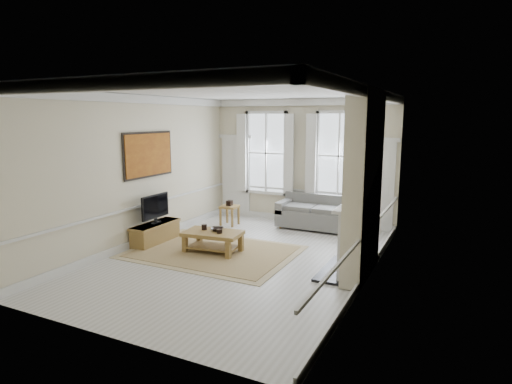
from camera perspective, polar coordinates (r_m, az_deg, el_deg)
The scene contains 23 objects.
floor at distance 8.99m, azimuth -2.07°, elevation -8.91°, with size 7.20×7.20×0.00m, color #B7B5AD.
ceiling at distance 8.52m, azimuth -2.22°, elevation 13.27°, with size 7.20×7.20×0.00m, color white.
back_wall at distance 11.86m, azimuth 6.11°, elevation 4.06°, with size 5.20×5.20×0.00m, color beige.
left_wall at distance 10.07m, azimuth -15.31°, elevation 2.72°, with size 7.20×7.20×0.00m, color beige.
right_wall at distance 7.72m, azimuth 15.12°, elevation 0.63°, with size 7.20×7.20×0.00m, color beige.
window_left at distance 12.20m, azimuth 1.39°, elevation 5.21°, with size 1.26×0.20×2.20m, color #B2BCC6, non-canonical shape.
window_right at distance 11.48m, azimuth 10.99°, elevation 4.74°, with size 1.26×0.20×2.20m, color #B2BCC6, non-canonical shape.
door_left at distance 12.74m, azimuth -2.70°, elevation 2.01°, with size 0.90×0.08×2.30m, color silver.
door_right at distance 11.37m, azimuth 15.74°, elevation 0.69°, with size 0.90×0.08×2.30m, color silver.
painting at distance 10.24m, azimuth -14.12°, elevation 4.86°, with size 0.05×1.66×1.06m, color #A5611C.
chimney_breast at distance 7.95m, azimuth 14.16°, elevation 0.93°, with size 0.35×1.70×3.38m, color beige.
hearth at distance 8.46m, azimuth 10.82°, elevation -10.13°, with size 0.55×1.50×0.05m, color black.
fireplace at distance 8.20m, azimuth 12.33°, elevation -5.65°, with size 0.21×1.45×1.33m.
mirror at distance 7.95m, azimuth 12.76°, elevation 3.53°, with size 0.06×1.26×1.06m, color #BD8B34.
sofa at distance 11.43m, azimuth 7.97°, elevation -3.00°, with size 1.92×0.94×0.88m.
side_table at distance 11.64m, azimuth -3.55°, elevation -2.34°, with size 0.46×0.46×0.54m.
rug at distance 9.46m, azimuth -5.74°, elevation -7.92°, with size 3.50×2.60×0.02m, color olive.
coffee_table at distance 9.35m, azimuth -5.78°, elevation -5.75°, with size 1.31×0.86×0.46m.
ceramic_pot_a at distance 9.48m, azimuth -6.92°, elevation -4.67°, with size 0.12×0.12×0.12m, color black.
ceramic_pot_b at distance 9.17m, azimuth -4.89°, elevation -5.23°, with size 0.12×0.12×0.09m, color black.
bowl at distance 9.38m, azimuth -5.20°, elevation -4.97°, with size 0.28×0.28×0.07m, color black.
tv_stand at distance 10.31m, azimuth -13.24°, elevation -5.34°, with size 0.42×1.31×0.47m, color brown.
tv at distance 10.15m, azimuth -13.28°, elevation -1.92°, with size 0.08×0.90×0.68m.
Camera 1 is at (4.02, -7.50, 2.90)m, focal length 30.00 mm.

